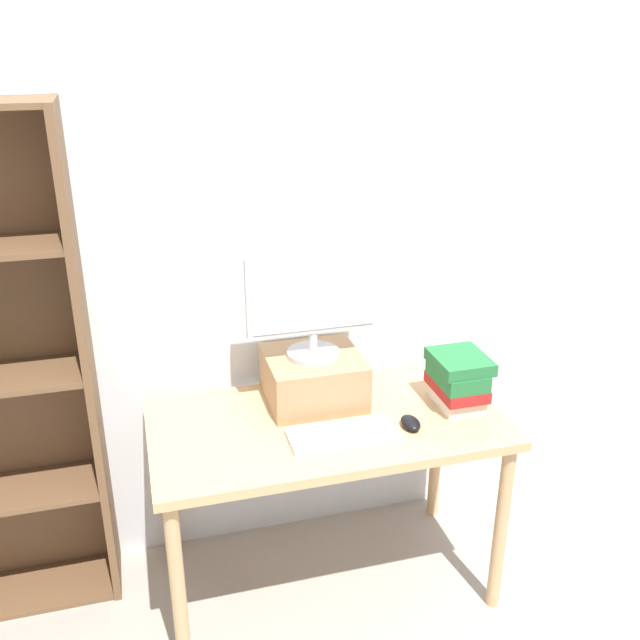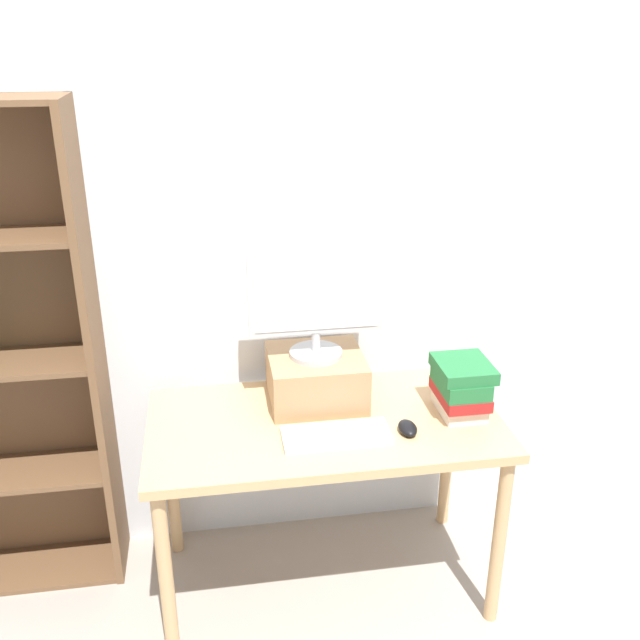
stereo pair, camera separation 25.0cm
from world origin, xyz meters
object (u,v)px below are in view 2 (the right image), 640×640
at_px(computer_mouse, 408,428).
at_px(book_stack, 461,386).
at_px(keyboard, 336,435).
at_px(computer_monitor, 316,301).
at_px(desk, 325,440).
at_px(riser_box, 316,377).

bearing_deg(computer_mouse, book_stack, 25.18).
bearing_deg(keyboard, computer_monitor, 95.10).
relative_size(computer_monitor, book_stack, 2.03).
bearing_deg(desk, computer_mouse, -25.81).
height_order(computer_monitor, keyboard, computer_monitor).
bearing_deg(computer_monitor, riser_box, 90.00).
distance_m(keyboard, computer_mouse, 0.26).
xyz_separation_m(computer_mouse, book_stack, (0.23, 0.11, 0.09)).
xyz_separation_m(keyboard, book_stack, (0.48, 0.10, 0.09)).
bearing_deg(desk, keyboard, -82.18).
distance_m(riser_box, keyboard, 0.30).
relative_size(riser_box, computer_mouse, 3.40).
height_order(desk, book_stack, book_stack).
relative_size(desk, computer_monitor, 2.60).
distance_m(keyboard, book_stack, 0.50).
relative_size(computer_mouse, book_stack, 0.43).
distance_m(computer_mouse, book_stack, 0.27).
bearing_deg(desk, book_stack, -2.94).
distance_m(desk, book_stack, 0.54).
height_order(computer_mouse, book_stack, book_stack).
bearing_deg(keyboard, computer_mouse, -0.45).
xyz_separation_m(desk, keyboard, (0.02, -0.13, 0.10)).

